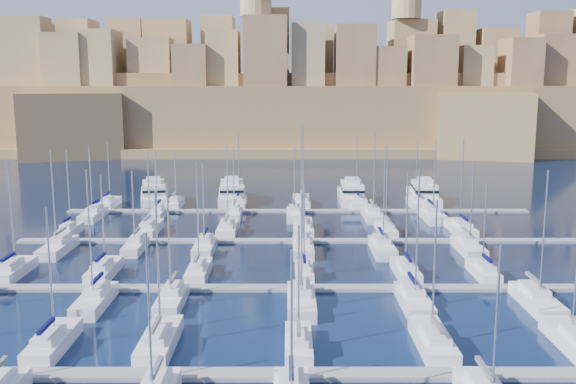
{
  "coord_description": "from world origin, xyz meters",
  "views": [
    {
      "loc": [
        -1.86,
        -82.95,
        23.94
      ],
      "look_at": [
        -1.8,
        6.0,
        8.32
      ],
      "focal_mm": 40.0,
      "sensor_mm": 36.0,
      "label": 1
    }
  ],
  "objects_px": {
    "sailboat_2": "(159,340)",
    "sailboat_4": "(433,341)",
    "motor_yacht_c": "(352,194)",
    "motor_yacht_b": "(232,193)",
    "motor_yacht_d": "(424,194)",
    "motor_yacht_a": "(154,194)"
  },
  "relations": [
    {
      "from": "sailboat_4",
      "to": "motor_yacht_a",
      "type": "distance_m",
      "value": 80.28
    },
    {
      "from": "sailboat_2",
      "to": "motor_yacht_d",
      "type": "height_order",
      "value": "sailboat_2"
    },
    {
      "from": "sailboat_4",
      "to": "motor_yacht_c",
      "type": "xyz_separation_m",
      "value": [
        -0.48,
        69.57,
        0.98
      ]
    },
    {
      "from": "sailboat_2",
      "to": "motor_yacht_d",
      "type": "relative_size",
      "value": 0.89
    },
    {
      "from": "sailboat_4",
      "to": "motor_yacht_d",
      "type": "height_order",
      "value": "sailboat_4"
    },
    {
      "from": "motor_yacht_a",
      "to": "motor_yacht_d",
      "type": "bearing_deg",
      "value": -0.17
    },
    {
      "from": "motor_yacht_b",
      "to": "motor_yacht_c",
      "type": "distance_m",
      "value": 23.65
    },
    {
      "from": "sailboat_2",
      "to": "sailboat_4",
      "type": "xyz_separation_m",
      "value": [
        24.69,
        -0.02,
        -0.01
      ]
    },
    {
      "from": "motor_yacht_c",
      "to": "motor_yacht_d",
      "type": "distance_m",
      "value": 14.21
    },
    {
      "from": "sailboat_2",
      "to": "motor_yacht_c",
      "type": "height_order",
      "value": "sailboat_2"
    },
    {
      "from": "sailboat_4",
      "to": "motor_yacht_b",
      "type": "distance_m",
      "value": 74.28
    },
    {
      "from": "motor_yacht_a",
      "to": "motor_yacht_c",
      "type": "bearing_deg",
      "value": -0.46
    },
    {
      "from": "sailboat_4",
      "to": "motor_yacht_b",
      "type": "relative_size",
      "value": 0.78
    },
    {
      "from": "sailboat_2",
      "to": "motor_yacht_c",
      "type": "bearing_deg",
      "value": 70.8
    },
    {
      "from": "motor_yacht_c",
      "to": "motor_yacht_d",
      "type": "bearing_deg",
      "value": 0.64
    },
    {
      "from": "motor_yacht_c",
      "to": "motor_yacht_a",
      "type": "bearing_deg",
      "value": 179.54
    },
    {
      "from": "sailboat_4",
      "to": "motor_yacht_d",
      "type": "relative_size",
      "value": 0.83
    },
    {
      "from": "sailboat_4",
      "to": "motor_yacht_b",
      "type": "height_order",
      "value": "sailboat_4"
    },
    {
      "from": "sailboat_4",
      "to": "motor_yacht_c",
      "type": "distance_m",
      "value": 69.57
    },
    {
      "from": "motor_yacht_b",
      "to": "motor_yacht_d",
      "type": "distance_m",
      "value": 37.85
    },
    {
      "from": "sailboat_2",
      "to": "sailboat_4",
      "type": "bearing_deg",
      "value": -0.05
    },
    {
      "from": "motor_yacht_a",
      "to": "motor_yacht_b",
      "type": "relative_size",
      "value": 0.97
    }
  ]
}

